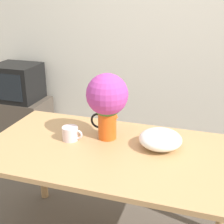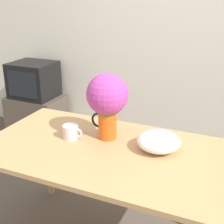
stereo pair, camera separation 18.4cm
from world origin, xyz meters
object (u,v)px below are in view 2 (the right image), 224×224
white_bowl (159,141)px  tv_set (34,80)px  coffee_mug (71,132)px  flower_vase (107,99)px

white_bowl → tv_set: 2.16m
coffee_mug → flower_vase: bearing=24.9°
white_bowl → coffee_mug: bearing=-172.6°
coffee_mug → tv_set: bearing=134.9°
flower_vase → coffee_mug: flower_vase is taller
flower_vase → white_bowl: (0.35, -0.03, -0.21)m
coffee_mug → white_bowl: 0.57m
white_bowl → tv_set: size_ratio=0.54×
coffee_mug → tv_set: (-1.24, 1.25, -0.11)m
flower_vase → coffee_mug: size_ratio=3.15×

